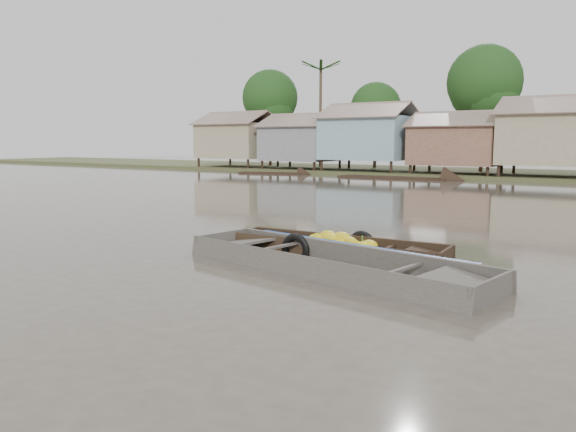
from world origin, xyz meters
The scene contains 4 objects.
ground centered at (0.00, 0.00, 0.00)m, with size 120.00×120.00×0.00m, color #494138.
riverbank centered at (3.03, 31.86, 3.07)m, with size 120.00×12.47×10.22m.
banana_boat centered at (1.65, 1.28, 0.13)m, with size 5.12×1.46×0.73m.
viewer_boat centered at (2.46, -0.28, 0.04)m, with size 6.88×2.91×0.54m.
Camera 1 is at (7.61, -9.85, 2.55)m, focal length 35.00 mm.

